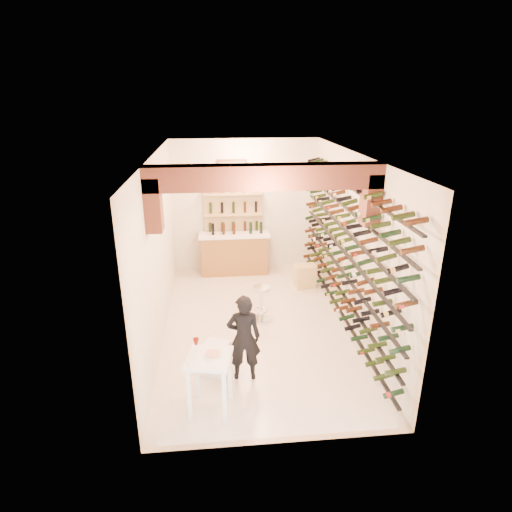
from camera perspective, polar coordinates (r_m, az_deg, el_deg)
The scene contains 11 objects.
ground at distance 8.34m, azimuth 0.21°, elevation -9.12°, with size 6.00×6.00×0.00m, color beige.
room_shell at distance 7.23m, azimuth 0.44°, elevation 5.50°, with size 3.52×6.02×3.21m.
wine_rack at distance 7.98m, azimuth 11.22°, elevation 1.30°, with size 0.32×5.70×2.56m.
back_counter at distance 10.50m, azimuth -2.90°, elevation 0.52°, with size 1.70×0.62×1.29m.
back_shelving at distance 10.53m, azimuth -3.03°, elevation 4.22°, with size 1.40×0.31×2.73m.
tasting_table at distance 6.02m, azimuth -6.25°, elevation -14.33°, with size 0.69×0.69×1.03m.
white_stool at distance 6.99m, azimuth -5.33°, elevation -13.34°, with size 0.39×0.39×0.49m, color white.
person at distance 6.58m, azimuth -1.64°, elevation -10.81°, with size 0.52×0.34×1.41m, color black.
chrome_barstool at distance 8.34m, azimuth 0.70°, elevation -5.97°, with size 0.36×0.36×0.70m.
crate_lower at distance 9.89m, azimuth 6.47°, elevation -3.41°, with size 0.44×0.31×0.26m, color tan.
crate_upper at distance 9.78m, azimuth 6.53°, elevation -1.98°, with size 0.47×0.32×0.27m, color tan.
Camera 1 is at (-0.74, -7.20, 4.14)m, focal length 30.09 mm.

